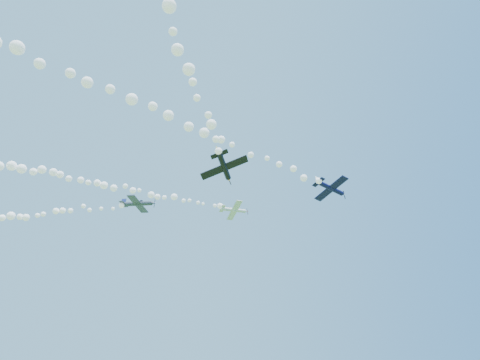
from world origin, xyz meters
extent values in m
cylinder|color=silver|center=(8.97, 13.88, 52.65)|extent=(5.97, 2.53, 1.44)
cone|color=silver|center=(12.12, 14.43, 52.98)|extent=(0.97, 0.97, 0.87)
cone|color=red|center=(12.55, 14.51, 53.03)|extent=(0.39, 0.36, 0.31)
cube|color=black|center=(12.43, 14.49, 53.02)|extent=(0.30, 0.34, 1.88)
cube|color=silver|center=(9.22, 13.91, 52.56)|extent=(2.63, 7.43, 1.17)
cube|color=silver|center=(6.35, 13.43, 52.43)|extent=(1.24, 2.67, 0.47)
cube|color=red|center=(6.20, 13.47, 52.96)|extent=(1.08, 0.37, 1.28)
sphere|color=black|center=(9.75, 14.06, 53.11)|extent=(0.90, 0.89, 0.86)
cylinder|color=#0D0D3A|center=(23.94, -6.51, 46.42)|extent=(5.99, 3.71, 1.14)
cone|color=#0D0D3A|center=(27.08, -5.20, 46.28)|extent=(1.07, 1.10, 0.87)
cone|color=white|center=(27.51, -5.01, 46.26)|extent=(0.43, 0.41, 0.31)
cube|color=black|center=(27.40, -5.06, 46.26)|extent=(0.11, 0.35, 1.99)
cube|color=#0D0D3A|center=(24.18, -6.42, 46.28)|extent=(4.46, 7.72, 0.89)
cube|color=#0D0D3A|center=(21.34, -7.60, 46.59)|extent=(1.88, 2.85, 0.36)
cube|color=white|center=(21.27, -7.57, 47.17)|extent=(0.96, 0.59, 1.30)
sphere|color=black|center=(24.77, -6.13, 46.78)|extent=(0.99, 1.05, 0.85)
cylinder|color=#353C4E|center=(-11.14, -1.02, 42.08)|extent=(5.42, 3.21, 1.08)
cone|color=#353C4E|center=(-8.27, -2.03, 41.92)|extent=(0.96, 0.97, 0.79)
cone|color=navy|center=(-7.88, -2.17, 41.90)|extent=(0.38, 0.36, 0.28)
cube|color=black|center=(-7.98, -2.13, 41.90)|extent=(0.11, 0.37, 1.78)
cube|color=#353C4E|center=(-10.92, -1.08, 41.96)|extent=(3.66, 6.96, 1.03)
cube|color=#353C4E|center=(-13.52, -0.18, 42.26)|extent=(1.57, 2.55, 0.41)
cube|color=navy|center=(-13.59, -0.22, 42.77)|extent=(0.88, 0.52, 1.17)
sphere|color=black|center=(-10.39, -1.33, 42.39)|extent=(0.87, 0.94, 0.78)
cylinder|color=black|center=(2.05, -18.52, 38.79)|extent=(1.07, 5.89, 0.85)
cone|color=black|center=(3.24, -15.58, 38.81)|extent=(0.81, 0.72, 0.79)
cone|color=yellow|center=(3.41, -15.17, 38.81)|extent=(0.29, 0.31, 0.28)
cube|color=black|center=(3.36, -15.28, 38.81)|extent=(0.72, 0.32, 1.79)
cube|color=black|center=(2.18, -18.31, 38.68)|extent=(6.90, 3.94, 2.57)
cube|color=black|center=(1.05, -20.96, 38.82)|extent=(2.55, 1.68, 0.93)
cube|color=yellow|center=(0.85, -20.97, 39.33)|extent=(0.79, 1.03, 1.14)
sphere|color=black|center=(2.25, -17.71, 39.14)|extent=(1.10, 0.99, 0.90)
camera|label=1|loc=(-3.98, -63.29, 2.00)|focal=30.00mm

